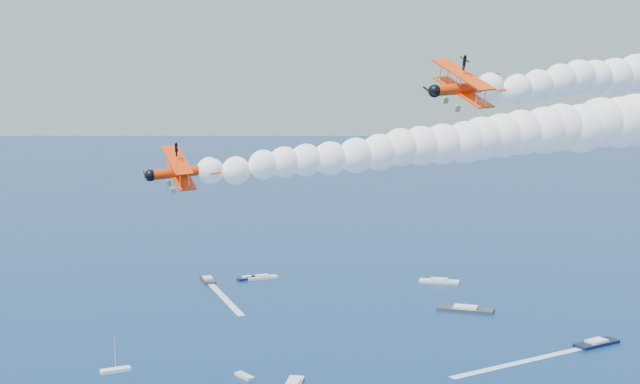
% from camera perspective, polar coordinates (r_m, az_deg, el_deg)
% --- Properties ---
extents(biplane_lead, '(12.38, 12.66, 8.40)m').
position_cam_1_polar(biplane_lead, '(84.06, 9.57, 6.76)').
color(biplane_lead, '#FF3D05').
extents(biplane_trail, '(11.51, 12.08, 7.57)m').
position_cam_1_polar(biplane_trail, '(88.33, -9.04, 1.31)').
color(biplane_trail, '#F13105').
extents(smoke_trail_trail, '(66.66, 65.22, 11.57)m').
position_cam_1_polar(smoke_trail_trail, '(98.54, 9.37, 3.32)').
color(smoke_trail_trail, white).
extents(spectator_boats, '(214.32, 177.64, 0.70)m').
position_cam_1_polar(spectator_boats, '(192.89, 11.61, -11.26)').
color(spectator_boats, black).
rests_on(spectator_boats, ground).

